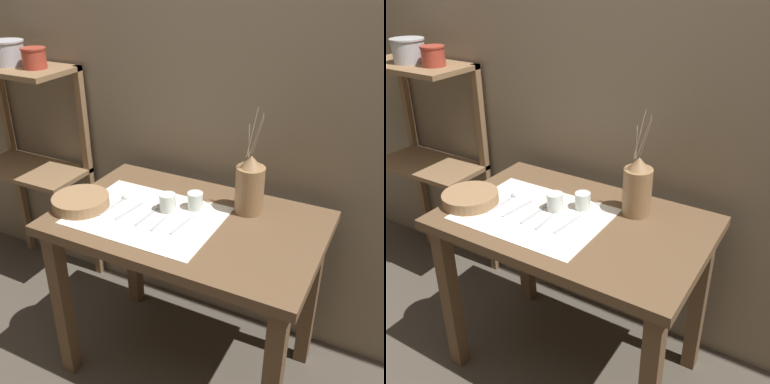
{
  "view_description": "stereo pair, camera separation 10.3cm",
  "coord_description": "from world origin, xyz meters",
  "views": [
    {
      "loc": [
        0.69,
        -1.31,
        1.66
      ],
      "look_at": [
        0.02,
        0.0,
        0.89
      ],
      "focal_mm": 42.0,
      "sensor_mm": 36.0,
      "label": 1
    },
    {
      "loc": [
        0.78,
        -1.26,
        1.66
      ],
      "look_at": [
        0.02,
        0.0,
        0.89
      ],
      "focal_mm": 42.0,
      "sensor_mm": 36.0,
      "label": 2
    }
  ],
  "objects": [
    {
      "name": "wooden_shelf_unit",
      "position": [
        -1.06,
        0.27,
        0.84
      ],
      "size": [
        0.59,
        0.3,
        1.21
      ],
      "color": "brown",
      "rests_on": "ground_plane"
    },
    {
      "name": "pitcher_with_flowers",
      "position": [
        0.19,
        0.16,
        0.88
      ],
      "size": [
        0.11,
        0.11,
        0.42
      ],
      "color": "olive",
      "rests_on": "wooden_table"
    },
    {
      "name": "knife_center",
      "position": [
        -0.23,
        -0.06,
        0.78
      ],
      "size": [
        0.03,
        0.16,
        0.0
      ],
      "color": "#A8A8AD",
      "rests_on": "wooden_table"
    },
    {
      "name": "ground_plane",
      "position": [
        0.0,
        0.0,
        0.0
      ],
      "size": [
        12.0,
        12.0,
        0.0
      ],
      "primitive_type": "plane",
      "color": "#473F35"
    },
    {
      "name": "metal_pot_small",
      "position": [
        -0.91,
        0.23,
        1.26
      ],
      "size": [
        0.11,
        0.11,
        0.09
      ],
      "color": "#9E3828",
      "rests_on": "wooden_shelf_unit"
    },
    {
      "name": "wooden_bowl",
      "position": [
        -0.42,
        -0.11,
        0.8
      ],
      "size": [
        0.23,
        0.23,
        0.05
      ],
      "color": "#8E6B47",
      "rests_on": "wooden_table"
    },
    {
      "name": "glass_tumbler_near",
      "position": [
        -0.1,
        0.02,
        0.81
      ],
      "size": [
        0.07,
        0.07,
        0.07
      ],
      "color": "silver",
      "rests_on": "wooden_table"
    },
    {
      "name": "metal_pot_large",
      "position": [
        -1.08,
        0.23,
        1.27
      ],
      "size": [
        0.16,
        0.16,
        0.11
      ],
      "color": "#A8A8AD",
      "rests_on": "wooden_shelf_unit"
    },
    {
      "name": "fork_inner",
      "position": [
        0.01,
        -0.05,
        0.78
      ],
      "size": [
        0.03,
        0.16,
        0.0
      ],
      "color": "#A8A8AD",
      "rests_on": "wooden_table"
    },
    {
      "name": "glass_tumbler_far",
      "position": [
        -0.01,
        0.08,
        0.81
      ],
      "size": [
        0.06,
        0.06,
        0.07
      ],
      "color": "silver",
      "rests_on": "wooden_table"
    },
    {
      "name": "spoon_outer",
      "position": [
        -0.14,
        -0.01,
        0.78
      ],
      "size": [
        0.03,
        0.17,
        0.02
      ],
      "color": "#A8A8AD",
      "rests_on": "wooden_table"
    },
    {
      "name": "wooden_table",
      "position": [
        0.0,
        0.0,
        0.64
      ],
      "size": [
        1.03,
        0.65,
        0.77
      ],
      "color": "brown",
      "rests_on": "ground_plane"
    },
    {
      "name": "stone_wall_back",
      "position": [
        0.0,
        0.44,
        1.2
      ],
      "size": [
        7.0,
        0.06,
        2.4
      ],
      "color": "#7A6B56",
      "rests_on": "ground_plane"
    },
    {
      "name": "spoon_inner",
      "position": [
        -0.31,
        -0.01,
        0.78
      ],
      "size": [
        0.02,
        0.17,
        0.02
      ],
      "color": "#A8A8AD",
      "rests_on": "wooden_table"
    },
    {
      "name": "fork_outer",
      "position": [
        -0.08,
        -0.07,
        0.78
      ],
      "size": [
        0.01,
        0.16,
        0.0
      ],
      "color": "#A8A8AD",
      "rests_on": "wooden_table"
    },
    {
      "name": "linen_cloth",
      "position": [
        -0.15,
        -0.05,
        0.77
      ],
      "size": [
        0.56,
        0.41,
        0.0
      ],
      "color": "silver",
      "rests_on": "wooden_table"
    }
  ]
}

